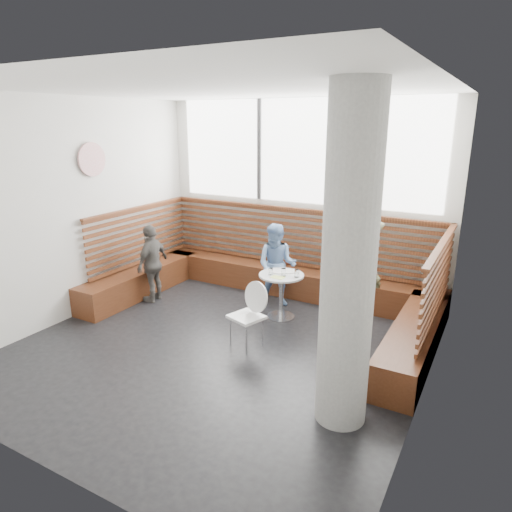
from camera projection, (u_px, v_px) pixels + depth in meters
The scene contains 15 objects.
room at pixel (216, 229), 5.49m from camera, with size 5.00×5.00×3.20m.
booth at pixel (279, 279), 7.32m from camera, with size 5.00×2.50×1.44m.
concrete_column at pixel (349, 265), 4.13m from camera, with size 0.50×0.50×3.20m, color gray.
wall_art at pixel (92, 159), 6.77m from camera, with size 0.50×0.50×0.03m, color white.
cafe_table at pixel (281, 287), 6.76m from camera, with size 0.67×0.67×0.68m.
cafe_chair at pixel (249, 309), 5.92m from camera, with size 0.41×0.40×0.86m.
adult_man at pixel (355, 275), 5.99m from camera, with size 1.18×0.68×1.83m, color brown.
child_back at pixel (277, 265), 7.20m from camera, with size 0.64×0.50×1.32m, color #769ACE.
child_left at pixel (153, 263), 7.38m from camera, with size 0.75×0.31×1.27m, color #57534F.
plate_near at pixel (279, 272), 6.79m from camera, with size 0.20×0.20×0.01m, color white.
plate_far at pixel (288, 271), 6.81m from camera, with size 0.22×0.22×0.02m, color white.
glass_left at pixel (271, 271), 6.67m from camera, with size 0.06×0.06×0.10m, color white.
glass_mid at pixel (284, 272), 6.62m from camera, with size 0.07×0.07×0.11m, color white.
glass_right at pixel (297, 273), 6.57m from camera, with size 0.07×0.07×0.11m, color white.
menu_card at pixel (278, 277), 6.57m from camera, with size 0.20×0.14×0.00m, color #A5C64C.
Camera 1 is at (3.02, -4.45, 2.85)m, focal length 32.00 mm.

